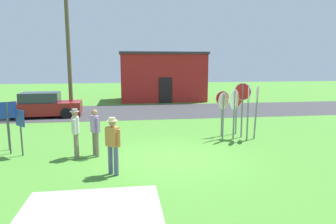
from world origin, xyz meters
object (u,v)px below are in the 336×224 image
(stop_sign_leaning_left, at_px, (237,105))
(stop_sign_leaning_right, at_px, (223,107))
(parked_car_on_street, at_px, (44,106))
(stop_sign_tallest, at_px, (242,100))
(stop_sign_rear_right, at_px, (257,103))
(person_in_blue, at_px, (113,143))
(stop_sign_low_front, at_px, (248,104))
(person_in_dark_shirt, at_px, (76,130))
(info_panel_middle, at_px, (7,119))
(info_panel_leftmost, at_px, (8,118))
(stop_sign_far_back, at_px, (234,105))
(person_with_sunhat, at_px, (95,130))
(stop_sign_rear_left, at_px, (222,106))
(utility_pole, at_px, (68,46))
(info_panel_rightmost, at_px, (20,124))

(stop_sign_leaning_left, relative_size, stop_sign_leaning_right, 0.98)
(parked_car_on_street, bearing_deg, stop_sign_tallest, -33.70)
(stop_sign_rear_right, height_order, person_in_blue, stop_sign_rear_right)
(stop_sign_leaning_right, height_order, stop_sign_low_front, stop_sign_low_front)
(person_in_dark_shirt, height_order, info_panel_middle, info_panel_middle)
(stop_sign_tallest, height_order, person_in_blue, stop_sign_tallest)
(stop_sign_tallest, relative_size, info_panel_leftmost, 1.27)
(stop_sign_leaning_left, distance_m, stop_sign_tallest, 0.75)
(info_panel_leftmost, bearing_deg, stop_sign_rear_right, 4.62)
(parked_car_on_street, xyz_separation_m, stop_sign_far_back, (9.58, -7.03, 0.83))
(stop_sign_low_front, xyz_separation_m, person_with_sunhat, (-6.22, -1.34, -0.61))
(parked_car_on_street, distance_m, person_in_blue, 11.49)
(stop_sign_far_back, height_order, stop_sign_low_front, stop_sign_low_front)
(stop_sign_tallest, bearing_deg, stop_sign_rear_left, 154.45)
(utility_pole, relative_size, info_panel_leftmost, 4.30)
(utility_pole, bearing_deg, person_with_sunhat, -75.49)
(stop_sign_leaning_left, distance_m, stop_sign_rear_left, 0.85)
(info_panel_leftmost, xyz_separation_m, info_panel_middle, (-0.23, 0.55, -0.11))
(stop_sign_rear_left, height_order, person_in_dark_shirt, stop_sign_rear_left)
(stop_sign_low_front, height_order, info_panel_middle, stop_sign_low_front)
(stop_sign_tallest, distance_m, info_panel_rightmost, 8.94)
(info_panel_rightmost, bearing_deg, person_with_sunhat, -9.28)
(stop_sign_far_back, relative_size, stop_sign_tallest, 0.90)
(parked_car_on_street, distance_m, info_panel_leftmost, 7.93)
(info_panel_rightmost, bearing_deg, stop_sign_rear_right, 6.72)
(stop_sign_rear_right, xyz_separation_m, person_with_sunhat, (-6.68, -1.53, -0.66))
(stop_sign_rear_left, distance_m, stop_sign_far_back, 0.77)
(utility_pole, distance_m, stop_sign_far_back, 11.21)
(parked_car_on_street, xyz_separation_m, person_in_blue, (4.57, -10.53, 0.30))
(stop_sign_rear_right, xyz_separation_m, person_in_dark_shirt, (-7.33, -1.61, -0.63))
(info_panel_leftmost, distance_m, info_panel_middle, 0.61)
(stop_sign_far_back, distance_m, person_in_blue, 6.13)
(stop_sign_far_back, distance_m, person_with_sunhat, 5.93)
(utility_pole, xyz_separation_m, stop_sign_leaning_right, (7.57, -7.19, -2.91))
(stop_sign_leaning_left, distance_m, person_in_blue, 7.12)
(stop_sign_far_back, relative_size, stop_sign_low_front, 0.95)
(person_in_blue, bearing_deg, info_panel_leftmost, 145.07)
(stop_sign_leaning_left, height_order, person_in_blue, stop_sign_leaning_left)
(stop_sign_rear_left, xyz_separation_m, stop_sign_far_back, (0.30, -0.69, 0.14))
(stop_sign_far_back, height_order, person_in_blue, stop_sign_far_back)
(info_panel_middle, relative_size, info_panel_rightmost, 1.05)
(stop_sign_far_back, bearing_deg, stop_sign_tallest, 32.67)
(utility_pole, height_order, person_in_blue, utility_pole)
(parked_car_on_street, bearing_deg, person_in_blue, -66.54)
(stop_sign_rear_left, xyz_separation_m, stop_sign_tallest, (0.79, -0.38, 0.29))
(stop_sign_rear_left, bearing_deg, parked_car_on_street, 145.66)
(stop_sign_leaning_right, bearing_deg, info_panel_middle, -177.11)
(stop_sign_leaning_left, height_order, stop_sign_leaning_right, stop_sign_leaning_right)
(utility_pole, bearing_deg, info_panel_rightmost, -92.13)
(parked_car_on_street, distance_m, info_panel_middle, 7.35)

